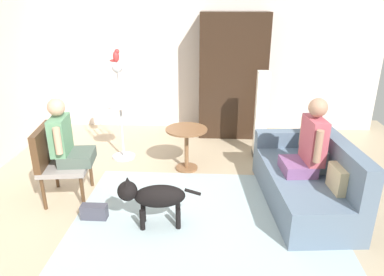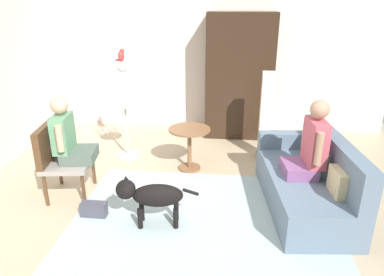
{
  "view_description": "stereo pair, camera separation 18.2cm",
  "coord_description": "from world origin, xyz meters",
  "px_view_note": "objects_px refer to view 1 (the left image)",
  "views": [
    {
      "loc": [
        0.21,
        -3.61,
        2.35
      ],
      "look_at": [
        -0.02,
        0.24,
        0.85
      ],
      "focal_mm": 33.26,
      "sensor_mm": 36.0,
      "label": 1
    },
    {
      "loc": [
        0.39,
        -3.59,
        2.35
      ],
      "look_at": [
        -0.02,
        0.24,
        0.85
      ],
      "focal_mm": 33.26,
      "sensor_mm": 36.0,
      "label": 2
    }
  ],
  "objects_px": {
    "dog": "(153,196)",
    "bird_cage_stand": "(121,112)",
    "couch": "(307,179)",
    "column_lamp": "(261,115)",
    "parrot": "(116,56)",
    "round_end_table": "(186,141)",
    "handbag": "(94,212)",
    "armoire_cabinet": "(233,76)",
    "person_on_armchair": "(66,139)",
    "armchair": "(55,157)",
    "person_on_couch": "(309,144)"
  },
  "relations": [
    {
      "from": "person_on_armchair",
      "to": "person_on_couch",
      "type": "bearing_deg",
      "value": 0.59
    },
    {
      "from": "bird_cage_stand",
      "to": "parrot",
      "type": "bearing_deg",
      "value": 180.0
    },
    {
      "from": "armchair",
      "to": "person_on_armchair",
      "type": "height_order",
      "value": "person_on_armchair"
    },
    {
      "from": "handbag",
      "to": "dog",
      "type": "bearing_deg",
      "value": -7.13
    },
    {
      "from": "armchair",
      "to": "handbag",
      "type": "bearing_deg",
      "value": -37.51
    },
    {
      "from": "parrot",
      "to": "column_lamp",
      "type": "height_order",
      "value": "parrot"
    },
    {
      "from": "round_end_table",
      "to": "column_lamp",
      "type": "distance_m",
      "value": 1.28
    },
    {
      "from": "armchair",
      "to": "column_lamp",
      "type": "bearing_deg",
      "value": 29.04
    },
    {
      "from": "bird_cage_stand",
      "to": "person_on_armchair",
      "type": "bearing_deg",
      "value": -106.24
    },
    {
      "from": "person_on_armchair",
      "to": "armoire_cabinet",
      "type": "relative_size",
      "value": 0.37
    },
    {
      "from": "armchair",
      "to": "armoire_cabinet",
      "type": "relative_size",
      "value": 0.43
    },
    {
      "from": "bird_cage_stand",
      "to": "column_lamp",
      "type": "distance_m",
      "value": 2.16
    },
    {
      "from": "armoire_cabinet",
      "to": "person_on_armchair",
      "type": "bearing_deg",
      "value": -130.94
    },
    {
      "from": "armoire_cabinet",
      "to": "dog",
      "type": "bearing_deg",
      "value": -108.0
    },
    {
      "from": "column_lamp",
      "to": "parrot",
      "type": "bearing_deg",
      "value": -174.0
    },
    {
      "from": "couch",
      "to": "armchair",
      "type": "height_order",
      "value": "armchair"
    },
    {
      "from": "round_end_table",
      "to": "column_lamp",
      "type": "bearing_deg",
      "value": 27.03
    },
    {
      "from": "bird_cage_stand",
      "to": "parrot",
      "type": "xyz_separation_m",
      "value": [
        -0.0,
        0.0,
        0.85
      ]
    },
    {
      "from": "armchair",
      "to": "armoire_cabinet",
      "type": "bearing_deg",
      "value": 47.32
    },
    {
      "from": "dog",
      "to": "handbag",
      "type": "height_order",
      "value": "dog"
    },
    {
      "from": "parrot",
      "to": "handbag",
      "type": "xyz_separation_m",
      "value": [
        0.07,
        -1.69,
        -1.51
      ]
    },
    {
      "from": "dog",
      "to": "armoire_cabinet",
      "type": "height_order",
      "value": "armoire_cabinet"
    },
    {
      "from": "couch",
      "to": "bird_cage_stand",
      "type": "relative_size",
      "value": 1.26
    },
    {
      "from": "couch",
      "to": "person_on_couch",
      "type": "relative_size",
      "value": 2.09
    },
    {
      "from": "person_on_couch",
      "to": "round_end_table",
      "type": "bearing_deg",
      "value": 150.36
    },
    {
      "from": "armchair",
      "to": "dog",
      "type": "bearing_deg",
      "value": -22.55
    },
    {
      "from": "handbag",
      "to": "bird_cage_stand",
      "type": "bearing_deg",
      "value": 92.35
    },
    {
      "from": "person_on_armchair",
      "to": "round_end_table",
      "type": "distance_m",
      "value": 1.68
    },
    {
      "from": "bird_cage_stand",
      "to": "handbag",
      "type": "bearing_deg",
      "value": -87.65
    },
    {
      "from": "armchair",
      "to": "column_lamp",
      "type": "relative_size",
      "value": 0.69
    },
    {
      "from": "armchair",
      "to": "person_on_couch",
      "type": "relative_size",
      "value": 1.03
    },
    {
      "from": "dog",
      "to": "bird_cage_stand",
      "type": "relative_size",
      "value": 0.59
    },
    {
      "from": "column_lamp",
      "to": "handbag",
      "type": "height_order",
      "value": "column_lamp"
    },
    {
      "from": "couch",
      "to": "bird_cage_stand",
      "type": "distance_m",
      "value": 2.85
    },
    {
      "from": "round_end_table",
      "to": "handbag",
      "type": "height_order",
      "value": "round_end_table"
    },
    {
      "from": "couch",
      "to": "round_end_table",
      "type": "height_order",
      "value": "couch"
    },
    {
      "from": "person_on_couch",
      "to": "person_on_armchair",
      "type": "height_order",
      "value": "person_on_couch"
    },
    {
      "from": "couch",
      "to": "parrot",
      "type": "height_order",
      "value": "parrot"
    },
    {
      "from": "person_on_armchair",
      "to": "dog",
      "type": "relative_size",
      "value": 0.91
    },
    {
      "from": "armchair",
      "to": "person_on_armchair",
      "type": "bearing_deg",
      "value": 8.05
    },
    {
      "from": "round_end_table",
      "to": "handbag",
      "type": "relative_size",
      "value": 2.14
    },
    {
      "from": "column_lamp",
      "to": "couch",
      "type": "bearing_deg",
      "value": -73.38
    },
    {
      "from": "armchair",
      "to": "dog",
      "type": "xyz_separation_m",
      "value": [
        1.28,
        -0.53,
        -0.19
      ]
    },
    {
      "from": "parrot",
      "to": "handbag",
      "type": "bearing_deg",
      "value": -87.52
    },
    {
      "from": "person_on_armchair",
      "to": "parrot",
      "type": "height_order",
      "value": "parrot"
    },
    {
      "from": "armchair",
      "to": "armoire_cabinet",
      "type": "height_order",
      "value": "armoire_cabinet"
    },
    {
      "from": "armchair",
      "to": "handbag",
      "type": "height_order",
      "value": "armchair"
    },
    {
      "from": "round_end_table",
      "to": "dog",
      "type": "bearing_deg",
      "value": -100.11
    },
    {
      "from": "armoire_cabinet",
      "to": "parrot",
      "type": "bearing_deg",
      "value": -145.7
    },
    {
      "from": "parrot",
      "to": "column_lamp",
      "type": "distance_m",
      "value": 2.35
    }
  ]
}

